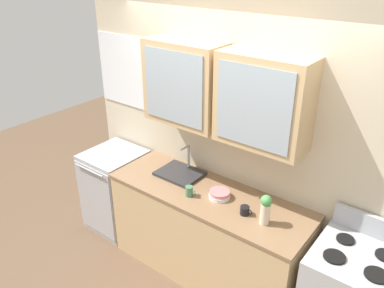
% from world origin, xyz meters
% --- Properties ---
extents(ground_plane, '(10.00, 10.00, 0.00)m').
position_xyz_m(ground_plane, '(0.00, 0.00, 0.00)').
color(ground_plane, brown).
extents(back_wall_unit, '(3.48, 0.44, 2.83)m').
position_xyz_m(back_wall_unit, '(-0.01, 0.32, 1.54)').
color(back_wall_unit, beige).
rests_on(back_wall_unit, ground_plane).
extents(counter, '(1.96, 0.67, 0.94)m').
position_xyz_m(counter, '(0.00, 0.00, 0.47)').
color(counter, tan).
rests_on(counter, ground_plane).
extents(sink_faucet, '(0.43, 0.34, 0.28)m').
position_xyz_m(sink_faucet, '(-0.41, 0.10, 0.96)').
color(sink_faucet, '#2D2D30').
rests_on(sink_faucet, counter).
extents(bowl_stack, '(0.20, 0.20, 0.07)m').
position_xyz_m(bowl_stack, '(0.12, 0.01, 0.97)').
color(bowl_stack, white).
rests_on(bowl_stack, counter).
extents(vase, '(0.09, 0.09, 0.27)m').
position_xyz_m(vase, '(0.62, -0.08, 1.08)').
color(vase, beige).
rests_on(vase, counter).
extents(cup_near_sink, '(0.11, 0.07, 0.10)m').
position_xyz_m(cup_near_sink, '(-0.11, -0.14, 0.99)').
color(cup_near_sink, '#4C7F59').
rests_on(cup_near_sink, counter).
extents(cup_near_bowls, '(0.11, 0.08, 0.08)m').
position_xyz_m(cup_near_bowls, '(0.43, -0.07, 0.98)').
color(cup_near_bowls, black).
rests_on(cup_near_bowls, counter).
extents(dishwasher, '(0.58, 0.66, 0.94)m').
position_xyz_m(dishwasher, '(-1.29, -0.00, 0.47)').
color(dishwasher, '#ADAFB5').
rests_on(dishwasher, ground_plane).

